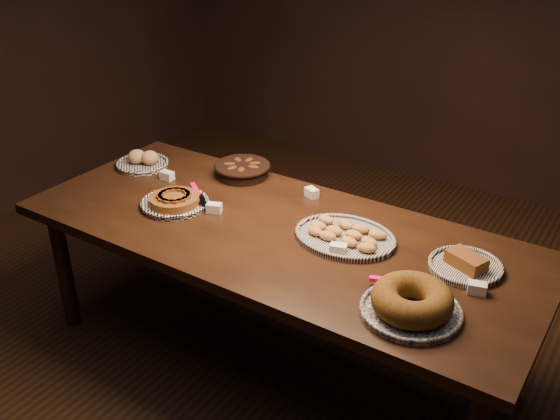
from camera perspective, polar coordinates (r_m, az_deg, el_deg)
The scene contains 9 objects.
ground at distance 3.26m, azimuth -0.37°, elevation -13.24°, with size 5.00×5.00×0.00m, color black.
buffet_table at distance 2.87m, azimuth -0.41°, elevation -2.98°, with size 2.40×1.00×0.75m.
apple_tart_plate at distance 3.06m, azimuth -9.59°, elevation 0.79°, with size 0.34×0.36×0.06m.
madeleine_platter at distance 2.75m, azimuth 5.96°, elevation -2.34°, with size 0.46×0.37×0.05m.
bundt_cake_plate at distance 2.32m, azimuth 11.94°, elevation -8.28°, with size 0.40×0.38×0.12m.
croissant_basket at distance 3.33m, azimuth -3.45°, elevation 3.81°, with size 0.30×0.30×0.08m.
bread_roll_plate at distance 3.53m, azimuth -12.43°, elevation 4.38°, with size 0.29×0.29×0.09m.
loaf_plate at distance 2.64m, azimuth 16.61°, elevation -4.82°, with size 0.30×0.30×0.07m.
tent_cards at distance 2.87m, azimuth 0.98°, elevation -0.74°, with size 1.77×0.47×0.04m.
Camera 1 is at (1.37, -2.05, 2.14)m, focal length 40.00 mm.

